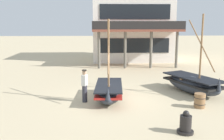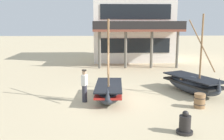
# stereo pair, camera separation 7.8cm
# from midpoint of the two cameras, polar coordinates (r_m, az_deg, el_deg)

# --- Properties ---
(ground_plane) EXTENTS (120.00, 120.00, 0.00)m
(ground_plane) POSITION_cam_midpoint_polar(r_m,az_deg,el_deg) (14.05, 0.02, -6.38)
(ground_plane) COLOR #CCB78E
(fishing_boat_near_left) EXTENTS (1.55, 3.53, 4.21)m
(fishing_boat_near_left) POSITION_cam_midpoint_polar(r_m,az_deg,el_deg) (13.82, -0.84, -4.61)
(fishing_boat_near_left) COLOR #2D333D
(fishing_boat_near_left) RESTS_ON ground
(fishing_boat_centre_large) EXTENTS (2.89, 4.07, 4.49)m
(fishing_boat_centre_large) POSITION_cam_midpoint_polar(r_m,az_deg,el_deg) (15.82, 17.10, -2.88)
(fishing_boat_centre_large) COLOR #2D333D
(fishing_boat_centre_large) RESTS_ON ground
(fisherman_by_hull) EXTENTS (0.32, 0.41, 1.68)m
(fisherman_by_hull) POSITION_cam_midpoint_polar(r_m,az_deg,el_deg) (13.46, -6.16, -3.52)
(fisherman_by_hull) COLOR #33333D
(fisherman_by_hull) RESTS_ON ground
(capstan_winch) EXTENTS (0.62, 0.62, 0.88)m
(capstan_winch) POSITION_cam_midpoint_polar(r_m,az_deg,el_deg) (10.26, 15.52, -11.34)
(capstan_winch) COLOR black
(capstan_winch) RESTS_ON ground
(wooden_barrel) EXTENTS (0.56, 0.56, 0.70)m
(wooden_barrel) POSITION_cam_midpoint_polar(r_m,az_deg,el_deg) (13.31, 18.41, -6.34)
(wooden_barrel) COLOR olive
(wooden_barrel) RESTS_ON ground
(harbor_building_main) EXTENTS (8.31, 9.17, 6.70)m
(harbor_building_main) POSITION_cam_midpoint_polar(r_m,az_deg,el_deg) (28.36, 4.12, 9.11)
(harbor_building_main) COLOR white
(harbor_building_main) RESTS_ON ground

